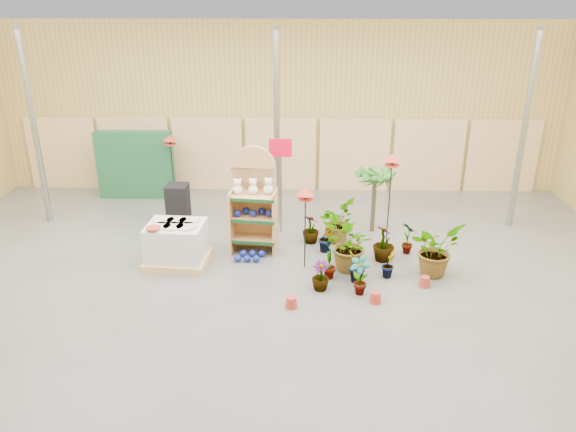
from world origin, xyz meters
name	(u,v)px	position (x,y,z in m)	size (l,w,h in m)	color
room	(271,166)	(0.00, 0.91, 2.21)	(15.20, 12.10, 4.70)	#4F4F48
display_shelf	(254,204)	(-0.43, 2.10, 1.03)	(1.00, 0.70, 2.25)	#B8814E
teddy_bears	(254,188)	(-0.41, 2.00, 1.42)	(0.83, 0.21, 0.35)	white
gazing_balls_shelf	(254,212)	(-0.43, 1.97, 0.88)	(0.83, 0.28, 0.16)	navy
gazing_balls_floor	(250,256)	(-0.49, 1.55, 0.07)	(0.63, 0.39, 0.15)	navy
pallet_stack	(177,244)	(-1.94, 1.33, 0.44)	(1.29, 1.11, 0.91)	tan
charcoal_planters	(178,205)	(-2.32, 3.33, 0.50)	(0.50, 0.50, 1.00)	black
trellis_stock	(136,165)	(-3.80, 5.20, 0.90)	(2.00, 0.30, 1.80)	#1B502D
offer_sign	(281,167)	(0.10, 2.98, 1.57)	(0.50, 0.08, 2.20)	gray
bird_table_front	(305,194)	(0.64, 1.23, 1.57)	(0.34, 0.34, 1.70)	black
bird_table_right	(392,161)	(2.38, 2.00, 2.01)	(0.34, 0.34, 2.16)	black
bird_table_back	(170,140)	(-2.75, 4.84, 1.67)	(0.34, 0.34, 1.80)	black
palm	(375,176)	(2.21, 3.09, 1.34)	(0.70, 0.70, 1.58)	#443725
potted_plant_0	(330,259)	(1.12, 0.77, 0.41)	(0.43, 0.29, 0.81)	#2C6A20
potted_plant_1	(356,267)	(1.61, 0.61, 0.34)	(0.37, 0.30, 0.68)	#2C6A20
potted_plant_2	(349,246)	(1.50, 1.09, 0.55)	(0.98, 0.85, 1.09)	#2C6A20
potted_plant_3	(384,243)	(2.26, 1.58, 0.39)	(0.44, 0.44, 0.79)	#2C6A20
potted_plant_4	(408,238)	(2.82, 1.91, 0.36)	(0.38, 0.26, 0.73)	#2C6A20
potted_plant_5	(327,238)	(1.11, 1.96, 0.32)	(0.35, 0.29, 0.64)	#2C6A20
potted_plant_6	(337,221)	(1.35, 2.52, 0.46)	(0.83, 0.72, 0.93)	#2C6A20
potted_plant_7	(321,276)	(0.93, 0.33, 0.29)	(0.33, 0.33, 0.58)	#2C6A20
potted_plant_8	(360,275)	(1.63, 0.19, 0.38)	(0.40, 0.27, 0.76)	#2C6A20
potted_plant_9	(388,264)	(2.26, 0.87, 0.27)	(0.30, 0.24, 0.54)	#2C6A20
potted_plant_10	(435,249)	(3.16, 1.02, 0.54)	(0.97, 0.84, 1.08)	#2C6A20
potted_plant_11	(311,229)	(0.78, 2.42, 0.33)	(0.37, 0.37, 0.66)	#2C6A20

